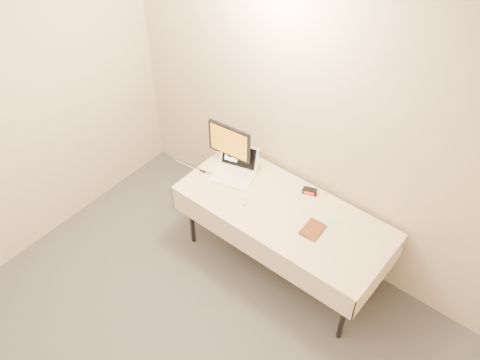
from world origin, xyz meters
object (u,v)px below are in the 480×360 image
Objects in this scene: table at (284,215)px; laptop at (235,168)px; book at (305,218)px; monitor at (229,143)px.

laptop reaches higher than table.
laptop is at bearing 167.58° from book.
laptop is at bearing 171.69° from table.
laptop is at bearing -32.89° from monitor.
book is at bearing -10.75° from table.
monitor is at bearing 168.64° from table.
monitor reaches higher than table.
table is 4.26× the size of monitor.
table is at bearing -25.27° from laptop.
book reaches higher than table.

